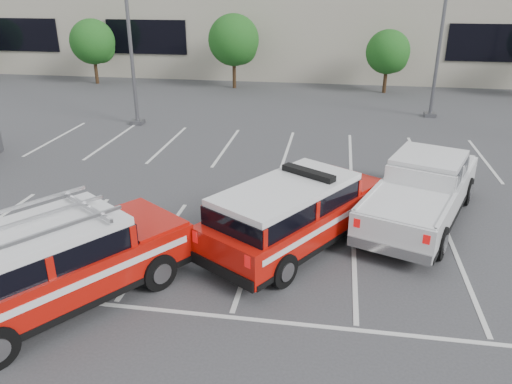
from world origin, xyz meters
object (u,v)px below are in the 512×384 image
(light_pole_left, at_px, (128,17))
(light_pole_mid, at_px, (444,15))
(fire_chief_suv, at_px, (296,217))
(ladder_suv, at_px, (54,270))
(tree_mid_right, at_px, (389,53))
(tree_left, at_px, (94,43))
(tree_mid_left, at_px, (235,42))
(white_pickup, at_px, (421,196))
(convention_building, at_px, (320,8))

(light_pole_left, bearing_deg, light_pole_mid, 14.93)
(fire_chief_suv, relative_size, ladder_suv, 1.02)
(light_pole_mid, bearing_deg, tree_mid_right, 107.52)
(ladder_suv, bearing_deg, fire_chief_suv, 71.03)
(tree_mid_right, height_order, light_pole_mid, light_pole_mid)
(tree_left, bearing_deg, tree_mid_left, 0.00)
(white_pickup, bearing_deg, fire_chief_suv, -127.20)
(tree_left, distance_m, fire_chief_suv, 26.82)
(fire_chief_suv, bearing_deg, tree_mid_right, 112.04)
(tree_left, xyz_separation_m, white_pickup, (19.58, -19.23, -2.00))
(tree_mid_left, relative_size, light_pole_left, 0.47)
(tree_mid_left, relative_size, ladder_suv, 0.80)
(white_pickup, bearing_deg, light_pole_mid, 101.13)
(tree_mid_right, xyz_separation_m, white_pickup, (-0.42, -19.23, -1.73))
(convention_building, distance_m, light_pole_left, 21.49)
(tree_left, height_order, ladder_suv, tree_left)
(tree_mid_right, bearing_deg, ladder_suv, -109.78)
(tree_mid_right, bearing_deg, tree_left, 180.00)
(white_pickup, bearing_deg, ladder_suv, -124.71)
(convention_building, xyz_separation_m, tree_mid_left, (-5.09, -9.82, -1.68))
(light_pole_left, bearing_deg, tree_mid_right, 37.50)
(tree_left, xyz_separation_m, ladder_suv, (10.99, -25.05, -1.86))
(tree_mid_right, bearing_deg, convention_building, 116.57)
(convention_building, height_order, fire_chief_suv, convention_building)
(tree_mid_left, xyz_separation_m, light_pole_left, (-3.09, -10.05, 2.14))
(tree_mid_right, height_order, ladder_suv, tree_mid_right)
(tree_left, xyz_separation_m, tree_mid_right, (20.00, -0.00, -0.27))
(fire_chief_suv, distance_m, white_pickup, 4.21)
(tree_left, height_order, light_pole_left, light_pole_left)
(tree_mid_left, distance_m, tree_mid_right, 10.01)
(convention_building, bearing_deg, tree_mid_right, -63.43)
(fire_chief_suv, bearing_deg, light_pole_mid, 101.60)
(tree_left, bearing_deg, fire_chief_suv, -53.27)
(light_pole_left, xyz_separation_m, light_pole_mid, (15.00, 4.00, 0.00))
(light_pole_mid, bearing_deg, white_pickup, -100.02)
(tree_mid_right, relative_size, white_pickup, 0.60)
(convention_building, bearing_deg, white_pickup, -81.21)
(white_pickup, bearing_deg, light_pole_left, 165.23)
(tree_left, xyz_separation_m, tree_mid_left, (10.00, 0.00, 0.27))
(light_pole_left, xyz_separation_m, white_pickup, (12.67, -9.18, -4.41))
(tree_mid_right, xyz_separation_m, fire_chief_suv, (-4.00, -21.44, -1.65))
(convention_building, bearing_deg, tree_mid_left, -117.40)
(tree_mid_left, bearing_deg, light_pole_left, -107.10)
(white_pickup, relative_size, ladder_suv, 1.11)
(white_pickup, distance_m, ladder_suv, 10.38)
(tree_left, height_order, tree_mid_right, tree_left)
(tree_left, relative_size, tree_mid_left, 0.91)
(light_pole_left, height_order, white_pickup, light_pole_left)
(light_pole_mid, bearing_deg, tree_left, 164.57)
(tree_left, bearing_deg, white_pickup, -44.48)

